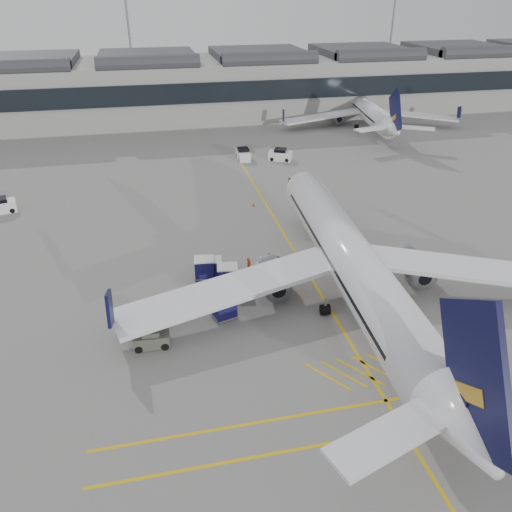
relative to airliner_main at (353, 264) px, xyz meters
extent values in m
plane|color=gray|center=(-12.23, -2.01, -3.43)|extent=(220.00, 220.00, 0.00)
cube|color=#9E9E99|center=(-12.23, 69.99, 2.07)|extent=(200.00, 20.00, 11.00)
cube|color=black|center=(-12.23, 59.79, 3.07)|extent=(200.00, 0.50, 3.60)
cube|color=#38383D|center=(-12.23, 69.99, 8.27)|extent=(200.00, 18.00, 1.40)
cylinder|color=slate|center=(-17.23, 83.99, 9.07)|extent=(0.44, 0.44, 25.00)
cylinder|color=slate|center=(42.77, 83.99, 9.07)|extent=(0.44, 0.44, 25.00)
cube|color=gold|center=(-2.23, 7.99, -3.43)|extent=(0.25, 60.00, 0.01)
cylinder|color=white|center=(0.05, 0.75, 0.06)|extent=(6.29, 33.48, 4.17)
cone|color=white|center=(1.25, 19.57, 0.06)|extent=(4.45, 4.69, 4.17)
cone|color=white|center=(-1.19, -18.51, 0.50)|extent=(4.50, 5.58, 4.17)
cube|color=white|center=(-10.57, -0.23, -0.94)|extent=(19.26, 8.54, 0.39)
cube|color=white|center=(10.46, -1.58, -0.94)|extent=(19.00, 10.67, 0.39)
cylinder|color=slate|center=(-6.34, 1.72, -1.72)|extent=(2.58, 4.13, 2.33)
cylinder|color=slate|center=(6.50, 0.90, -1.72)|extent=(2.58, 4.13, 2.33)
cube|color=black|center=(-1.14, -17.85, 3.61)|extent=(0.87, 8.45, 9.29)
cylinder|color=black|center=(0.86, 13.48, -3.08)|extent=(0.36, 0.73, 0.71)
cylinder|color=black|center=(-2.90, -1.84, -2.99)|extent=(0.83, 0.94, 0.89)
cylinder|color=black|center=(2.64, -2.19, -2.99)|extent=(0.83, 0.94, 0.89)
cylinder|color=white|center=(25.56, 55.79, -0.49)|extent=(7.45, 28.25, 3.51)
cone|color=white|center=(27.81, 71.52, -0.49)|extent=(4.01, 4.20, 3.51)
cone|color=white|center=(23.25, 39.69, -0.12)|extent=(4.11, 4.94, 3.51)
cube|color=white|center=(16.57, 55.66, -1.33)|extent=(16.23, 6.03, 0.33)
cube|color=white|center=(34.15, 53.14, -1.33)|extent=(15.74, 10.02, 0.33)
cylinder|color=slate|center=(20.26, 57.02, -1.99)|extent=(2.42, 3.61, 1.96)
cylinder|color=slate|center=(30.99, 55.48, -1.99)|extent=(2.42, 3.61, 1.96)
cube|color=black|center=(23.33, 40.25, 2.50)|extent=(1.29, 7.08, 7.83)
cylinder|color=black|center=(27.08, 66.43, -3.14)|extent=(0.34, 0.63, 0.60)
cylinder|color=black|center=(22.91, 53.81, -3.06)|extent=(0.75, 0.83, 0.75)
cylinder|color=black|center=(27.54, 53.15, -3.06)|extent=(0.75, 0.83, 0.75)
cube|color=beige|center=(-5.25, 5.91, -3.12)|extent=(3.56, 1.93, 0.62)
cube|color=black|center=(-4.38, 5.74, -2.41)|extent=(3.14, 1.52, 1.31)
cube|color=beige|center=(-6.21, 6.09, -2.50)|extent=(1.00, 1.28, 0.80)
cylinder|color=black|center=(-6.59, 5.53, -3.24)|extent=(0.41, 0.23, 0.39)
cylinder|color=black|center=(-6.36, 6.75, -3.24)|extent=(0.41, 0.23, 0.39)
cylinder|color=black|center=(-4.14, 5.07, -3.24)|extent=(0.41, 0.23, 0.39)
cylinder|color=black|center=(-3.91, 6.29, -3.24)|extent=(0.41, 0.23, 0.39)
cube|color=gray|center=(-11.08, 6.18, -3.25)|extent=(1.86, 1.58, 0.12)
cube|color=navy|center=(-11.08, 6.18, -2.43)|extent=(1.70, 1.52, 1.49)
cube|color=silver|center=(-11.08, 6.18, -1.65)|extent=(1.76, 1.57, 0.10)
cylinder|color=black|center=(-11.85, 5.68, -3.32)|extent=(0.23, 0.12, 0.23)
cylinder|color=black|center=(-11.75, 6.80, -3.32)|extent=(0.23, 0.12, 0.23)
cylinder|color=black|center=(-10.42, 5.55, -3.32)|extent=(0.23, 0.12, 0.23)
cylinder|color=black|center=(-10.32, 6.67, -3.32)|extent=(0.23, 0.12, 0.23)
cube|color=gray|center=(-11.89, 6.16, -3.23)|extent=(2.07, 1.77, 0.13)
cube|color=navy|center=(-11.89, 6.16, -2.34)|extent=(1.89, 1.70, 1.62)
cube|color=silver|center=(-11.89, 6.16, -1.49)|extent=(1.96, 1.76, 0.11)
cylinder|color=black|center=(-12.74, 5.64, -3.31)|extent=(0.26, 0.14, 0.25)
cylinder|color=black|center=(-12.60, 6.86, -3.31)|extent=(0.26, 0.14, 0.25)
cylinder|color=black|center=(-11.19, 5.46, -3.31)|extent=(0.26, 0.14, 0.25)
cylinder|color=black|center=(-11.05, 6.68, -3.31)|extent=(0.26, 0.14, 0.25)
cube|color=gray|center=(-10.04, 4.23, -3.23)|extent=(2.15, 1.86, 0.14)
cube|color=navy|center=(-10.04, 4.23, -2.31)|extent=(1.98, 1.78, 1.66)
cube|color=silver|center=(-10.04, 4.23, -1.44)|extent=(2.04, 1.85, 0.11)
cylinder|color=black|center=(-10.92, 3.72, -3.31)|extent=(0.27, 0.15, 0.25)
cylinder|color=black|center=(-10.74, 4.96, -3.31)|extent=(0.27, 0.15, 0.25)
cylinder|color=black|center=(-9.33, 3.49, -3.31)|extent=(0.27, 0.15, 0.25)
cylinder|color=black|center=(-9.15, 4.73, -3.31)|extent=(0.27, 0.15, 0.25)
cube|color=gray|center=(-11.13, -0.51, -3.24)|extent=(2.23, 2.00, 0.13)
cube|color=navy|center=(-11.13, -0.51, -2.35)|extent=(2.06, 1.91, 1.60)
cube|color=silver|center=(-11.13, -0.51, -1.51)|extent=(2.13, 1.97, 0.11)
cylinder|color=black|center=(-11.71, -1.31, -3.31)|extent=(0.26, 0.17, 0.24)
cylinder|color=black|center=(-12.04, -0.14, -3.31)|extent=(0.26, 0.17, 0.24)
cylinder|color=black|center=(-10.22, -0.88, -3.31)|extent=(0.26, 0.17, 0.24)
cylinder|color=black|center=(-10.55, 0.29, -3.31)|extent=(0.26, 0.17, 0.24)
imported|color=#E2400B|center=(-7.71, 6.03, -2.62)|extent=(0.69, 0.70, 1.62)
imported|color=#F0530C|center=(-5.84, 1.16, -2.46)|extent=(1.15, 1.02, 1.95)
cube|color=#515548|center=(-17.06, -2.84, -2.84)|extent=(2.76, 1.73, 1.08)
cube|color=#515548|center=(-17.06, -2.84, -2.20)|extent=(1.35, 1.35, 0.54)
cylinder|color=black|center=(-18.06, -3.49, -3.13)|extent=(0.61, 0.30, 0.60)
cylinder|color=black|center=(-17.99, -2.10, -3.13)|extent=(0.61, 0.30, 0.60)
cylinder|color=black|center=(-16.12, -3.58, -3.13)|extent=(0.61, 0.30, 0.60)
cylinder|color=black|center=(-16.06, -2.19, -3.13)|extent=(0.61, 0.30, 0.60)
cone|color=#F24C0A|center=(-3.89, 21.68, -3.21)|extent=(0.32, 0.32, 0.45)
cone|color=#F24C0A|center=(0.43, 5.74, -3.18)|extent=(0.37, 0.37, 0.51)
cube|color=white|center=(-33.77, 26.34, -2.75)|extent=(3.84, 2.61, 1.36)
cylinder|color=black|center=(-32.44, 25.90, -3.14)|extent=(0.62, 0.36, 0.58)
cylinder|color=black|center=(-32.84, 27.40, -3.14)|extent=(0.62, 0.36, 0.58)
cube|color=white|center=(-1.54, 40.05, -2.75)|extent=(1.77, 3.51, 1.36)
cube|color=black|center=(-1.54, 40.05, -1.93)|extent=(1.66, 1.76, 0.58)
cylinder|color=black|center=(-0.75, 38.89, -3.14)|extent=(0.22, 0.58, 0.58)
cylinder|color=black|center=(-2.31, 38.88, -3.14)|extent=(0.22, 0.58, 0.58)
cylinder|color=black|center=(-0.77, 41.22, -3.14)|extent=(0.22, 0.58, 0.58)
cylinder|color=black|center=(-2.33, 41.21, -3.14)|extent=(0.22, 0.58, 0.58)
cube|color=white|center=(4.00, 38.47, -2.76)|extent=(3.90, 3.08, 1.36)
cube|color=black|center=(4.00, 38.47, -1.93)|extent=(2.29, 2.24, 0.58)
cylinder|color=black|center=(2.61, 38.27, -3.14)|extent=(0.62, 0.44, 0.58)
cylinder|color=black|center=(3.28, 39.67, -3.14)|extent=(0.62, 0.44, 0.58)
cylinder|color=black|center=(4.71, 37.27, -3.14)|extent=(0.62, 0.44, 0.58)
cylinder|color=black|center=(5.38, 38.67, -3.14)|extent=(0.62, 0.44, 0.58)
camera|label=1|loc=(-15.81, -33.77, 20.79)|focal=35.00mm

